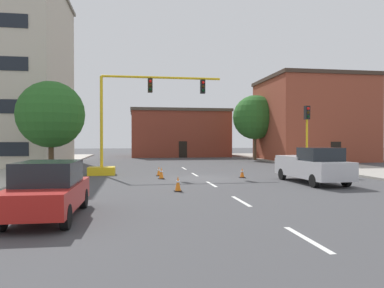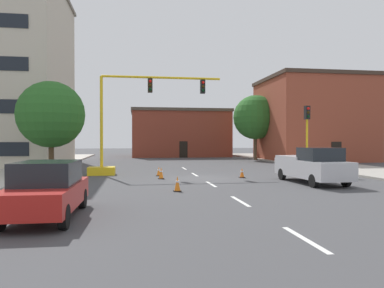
# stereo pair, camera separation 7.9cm
# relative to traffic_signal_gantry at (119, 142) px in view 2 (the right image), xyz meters

# --- Properties ---
(ground_plane) EXTENTS (160.00, 160.00, 0.00)m
(ground_plane) POSITION_rel_traffic_signal_gantry_xyz_m (5.16, -3.20, -2.25)
(ground_plane) COLOR #424244
(sidewalk_left) EXTENTS (6.00, 56.00, 0.14)m
(sidewalk_left) POSITION_rel_traffic_signal_gantry_xyz_m (-8.13, 4.80, -2.18)
(sidewalk_left) COLOR #B2ADA3
(sidewalk_left) RESTS_ON ground_plane
(sidewalk_right) EXTENTS (6.00, 56.00, 0.14)m
(sidewalk_right) POSITION_rel_traffic_signal_gantry_xyz_m (18.44, 4.80, -2.18)
(sidewalk_right) COLOR #9E998E
(sidewalk_right) RESTS_ON ground_plane
(lane_stripe_seg_0) EXTENTS (0.16, 2.40, 0.01)m
(lane_stripe_seg_0) POSITION_rel_traffic_signal_gantry_xyz_m (5.16, -17.20, -2.25)
(lane_stripe_seg_0) COLOR silver
(lane_stripe_seg_0) RESTS_ON ground_plane
(lane_stripe_seg_1) EXTENTS (0.16, 2.40, 0.01)m
(lane_stripe_seg_1) POSITION_rel_traffic_signal_gantry_xyz_m (5.16, -11.70, -2.25)
(lane_stripe_seg_1) COLOR silver
(lane_stripe_seg_1) RESTS_ON ground_plane
(lane_stripe_seg_2) EXTENTS (0.16, 2.40, 0.01)m
(lane_stripe_seg_2) POSITION_rel_traffic_signal_gantry_xyz_m (5.16, -6.20, -2.25)
(lane_stripe_seg_2) COLOR silver
(lane_stripe_seg_2) RESTS_ON ground_plane
(lane_stripe_seg_3) EXTENTS (0.16, 2.40, 0.01)m
(lane_stripe_seg_3) POSITION_rel_traffic_signal_gantry_xyz_m (5.16, -0.70, -2.25)
(lane_stripe_seg_3) COLOR silver
(lane_stripe_seg_3) RESTS_ON ground_plane
(lane_stripe_seg_4) EXTENTS (0.16, 2.40, 0.01)m
(lane_stripe_seg_4) POSITION_rel_traffic_signal_gantry_xyz_m (5.16, 4.80, -2.25)
(lane_stripe_seg_4) COLOR silver
(lane_stripe_seg_4) RESTS_ON ground_plane
(building_brick_center) EXTENTS (13.90, 9.89, 6.70)m
(building_brick_center) POSITION_rel_traffic_signal_gantry_xyz_m (7.49, 27.65, 1.11)
(building_brick_center) COLOR brown
(building_brick_center) RESTS_ON ground_plane
(building_row_right) EXTENTS (11.23, 10.58, 9.61)m
(building_row_right) POSITION_rel_traffic_signal_gantry_xyz_m (21.57, 14.38, 2.56)
(building_row_right) COLOR brown
(building_row_right) RESTS_ON ground_plane
(traffic_signal_gantry) EXTENTS (9.16, 1.20, 6.83)m
(traffic_signal_gantry) POSITION_rel_traffic_signal_gantry_xyz_m (0.00, 0.00, 0.00)
(traffic_signal_gantry) COLOR yellow
(traffic_signal_gantry) RESTS_ON ground_plane
(traffic_light_pole_right) EXTENTS (0.32, 0.47, 4.80)m
(traffic_light_pole_right) POSITION_rel_traffic_signal_gantry_xyz_m (13.09, -1.37, 1.28)
(traffic_light_pole_right) COLOR yellow
(traffic_light_pole_right) RESTS_ON ground_plane
(tree_right_far) EXTENTS (5.26, 5.26, 7.71)m
(tree_right_far) POSITION_rel_traffic_signal_gantry_xyz_m (15.25, 16.17, 2.82)
(tree_right_far) COLOR brown
(tree_right_far) RESTS_ON ground_plane
(tree_left_near) EXTENTS (4.62, 4.62, 6.47)m
(tree_left_near) POSITION_rel_traffic_signal_gantry_xyz_m (-4.68, 1.05, 1.91)
(tree_left_near) COLOR #4C3823
(tree_left_near) RESTS_ON ground_plane
(pickup_truck_silver) EXTENTS (2.18, 5.47, 1.99)m
(pickup_truck_silver) POSITION_rel_traffic_signal_gantry_xyz_m (10.79, -6.60, -1.27)
(pickup_truck_silver) COLOR #BCBCC1
(pickup_truck_silver) RESTS_ON ground_plane
(sedan_red_near_left) EXTENTS (1.94, 4.53, 1.74)m
(sedan_red_near_left) POSITION_rel_traffic_signal_gantry_xyz_m (-1.60, -13.72, -1.36)
(sedan_red_near_left) COLOR #B21E19
(sedan_red_near_left) RESTS_ON ground_plane
(traffic_cone_roadside_a) EXTENTS (0.36, 0.36, 0.63)m
(traffic_cone_roadside_a) POSITION_rel_traffic_signal_gantry_xyz_m (2.65, -1.24, -1.94)
(traffic_cone_roadside_a) COLOR black
(traffic_cone_roadside_a) RESTS_ON ground_plane
(traffic_cone_roadside_b) EXTENTS (0.36, 0.36, 0.73)m
(traffic_cone_roadside_b) POSITION_rel_traffic_signal_gantry_xyz_m (2.67, -3.10, -1.89)
(traffic_cone_roadside_b) COLOR black
(traffic_cone_roadside_b) RESTS_ON ground_plane
(traffic_cone_roadside_c) EXTENTS (0.36, 0.36, 0.73)m
(traffic_cone_roadside_c) POSITION_rel_traffic_signal_gantry_xyz_m (3.03, -8.66, -1.89)
(traffic_cone_roadside_c) COLOR black
(traffic_cone_roadside_c) RESTS_ON ground_plane
(traffic_cone_roadside_d) EXTENTS (0.36, 0.36, 0.62)m
(traffic_cone_roadside_d) POSITION_rel_traffic_signal_gantry_xyz_m (7.78, -3.21, -1.95)
(traffic_cone_roadside_d) COLOR black
(traffic_cone_roadside_d) RESTS_ON ground_plane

